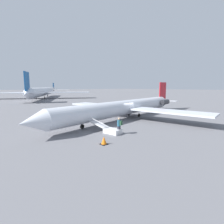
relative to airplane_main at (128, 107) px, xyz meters
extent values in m
plane|color=slate|center=(0.87, 0.15, -1.74)|extent=(600.00, 600.00, 0.00)
cylinder|color=silver|center=(0.87, 0.15, -0.01)|extent=(26.65, 6.69, 2.23)
cone|color=silver|center=(15.21, 2.60, -0.01)|extent=(2.78, 2.57, 2.18)
cone|color=silver|center=(-13.70, -2.34, -0.01)|extent=(3.22, 2.64, 2.18)
cube|color=red|center=(-13.12, -2.24, 2.33)|extent=(3.11, 0.70, 3.57)
cube|color=silver|center=(-13.43, -2.30, 0.21)|extent=(2.37, 6.38, 0.11)
cube|color=silver|center=(-1.58, 6.54, -0.18)|extent=(5.40, 11.64, 0.22)
cube|color=silver|center=(0.69, -6.69, -0.18)|extent=(5.40, 11.64, 0.22)
cylinder|color=#2D2D33|center=(-10.95, -0.28, 0.15)|extent=(2.80, 1.44, 1.00)
cylinder|color=#2D2D33|center=(-10.42, -3.37, 0.15)|extent=(2.80, 1.44, 1.00)
cylinder|color=black|center=(9.41, 1.61, -1.47)|extent=(0.57, 0.23, 0.55)
cylinder|color=#2D2D33|center=(9.41, 1.61, -1.10)|extent=(0.10, 0.10, 0.17)
cylinder|color=black|center=(-1.93, 0.69, -1.47)|extent=(0.57, 0.23, 0.55)
cylinder|color=#2D2D33|center=(-1.93, 0.69, -1.10)|extent=(0.10, 0.10, 0.17)
cylinder|color=black|center=(-1.59, -1.29, -1.47)|extent=(0.57, 0.23, 0.55)
cylinder|color=#2D2D33|center=(-1.59, -1.29, -1.10)|extent=(0.10, 0.10, 0.17)
cylinder|color=silver|center=(-6.92, -57.32, 1.02)|extent=(24.34, 39.02, 3.57)
cone|color=silver|center=(-18.51, -77.65, 1.02)|extent=(4.98, 5.14, 3.50)
cone|color=silver|center=(4.85, -36.68, 1.02)|extent=(5.34, 5.76, 3.50)
cube|color=#145193|center=(4.39, -37.49, 4.77)|extent=(2.72, 4.48, 5.71)
cube|color=silver|center=(4.64, -37.05, 1.38)|extent=(9.74, 6.81, 0.18)
cube|color=silver|center=(3.51, -60.80, 0.76)|extent=(18.47, 13.88, 0.36)
cube|color=silver|center=(-15.23, -50.12, 0.76)|extent=(18.47, 13.88, 0.36)
cylinder|color=black|center=(-13.83, -69.43, -1.30)|extent=(0.63, 0.88, 0.88)
cylinder|color=gray|center=(-13.83, -69.43, -0.72)|extent=(0.16, 0.16, 0.28)
cylinder|color=black|center=(-3.40, -54.39, -1.30)|extent=(0.63, 0.88, 0.88)
cylinder|color=gray|center=(-3.40, -54.39, -0.72)|extent=(0.16, 0.16, 0.28)
cylinder|color=black|center=(-6.19, -52.80, -1.30)|extent=(0.63, 0.88, 0.88)
cylinder|color=gray|center=(-6.19, -52.80, -0.72)|extent=(0.16, 0.16, 0.28)
cylinder|color=silver|center=(-38.01, -130.06, 0.78)|extent=(23.64, 32.06, 3.26)
cone|color=silver|center=(-26.50, -113.48, 0.78)|extent=(4.66, 4.76, 3.19)
cone|color=silver|center=(-49.69, -146.89, 0.78)|extent=(5.04, 5.30, 3.19)
cube|color=#145193|center=(-49.21, -146.20, 4.20)|extent=(2.81, 3.89, 5.21)
cube|color=silver|center=(-49.47, -146.57, 1.11)|extent=(8.61, 6.81, 0.16)
cube|color=silver|center=(-46.73, -126.24, 0.54)|extent=(15.66, 13.08, 0.33)
cube|color=silver|center=(-31.37, -136.90, 0.54)|extent=(15.66, 13.08, 0.33)
cylinder|color=black|center=(-31.19, -120.24, -1.34)|extent=(0.63, 0.78, 0.81)
cylinder|color=#2D2D33|center=(-31.19, -120.24, -0.81)|extent=(0.15, 0.15, 0.25)
cylinder|color=black|center=(-41.31, -132.24, -1.34)|extent=(0.63, 0.78, 0.81)
cylinder|color=#2D2D33|center=(-41.31, -132.24, -0.81)|extent=(0.15, 0.15, 0.25)
cylinder|color=black|center=(-38.90, -133.91, -1.34)|extent=(0.63, 0.78, 0.81)
cylinder|color=#2D2D33|center=(-38.90, -133.91, -0.81)|extent=(0.15, 0.15, 0.25)
cube|color=silver|center=(8.07, 5.50, -1.49)|extent=(1.39, 1.96, 0.50)
cube|color=silver|center=(8.40, 3.53, -0.99)|extent=(1.26, 2.35, 0.62)
cube|color=silver|center=(8.85, 3.61, -0.49)|extent=(0.43, 2.19, 0.56)
cube|color=#23232D|center=(7.69, 6.08, -1.32)|extent=(0.24, 0.31, 0.85)
cylinder|color=#265972|center=(7.69, 6.08, -0.57)|extent=(0.36, 0.36, 0.65)
sphere|color=tan|center=(7.69, 6.08, -0.12)|extent=(0.24, 0.24, 0.24)
cube|color=#23472D|center=(7.64, 6.35, -0.53)|extent=(0.31, 0.22, 0.44)
cube|color=black|center=(10.94, 7.65, -1.73)|extent=(0.63, 0.63, 0.03)
cone|color=orange|center=(10.94, 7.65, -1.39)|extent=(0.49, 0.49, 0.70)
camera|label=1|loc=(19.97, 19.06, 3.19)|focal=28.00mm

